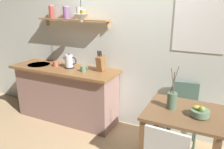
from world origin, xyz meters
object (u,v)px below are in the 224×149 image
Objects in this scene: dining_table at (183,122)px; dining_chair_far at (183,112)px; coffee_mug_by_sink at (56,64)px; pendant_lamp at (81,18)px; twig_vase at (172,100)px; knife_block at (101,63)px; electric_kettle at (69,61)px; coffee_mug_spare at (84,69)px; fruit_bowl at (200,112)px.

dining_chair_far reaches higher than dining_table.
pendant_lamp reaches higher than coffee_mug_by_sink.
knife_block is (-1.20, 0.50, 0.19)m from twig_vase.
coffee_mug_spare is at bearing -13.61° from electric_kettle.
dining_table is at bearing -20.97° from knife_block.
twig_vase is 1.31m from knife_block.
dining_table is at bearing -82.78° from dining_chair_far.
twig_vase reaches higher than coffee_mug_spare.
pendant_lamp is (-0.23, -0.15, 0.67)m from knife_block.
coffee_mug_by_sink is at bearing 168.46° from dining_table.
coffee_mug_spare is (-1.75, 0.44, 0.15)m from fruit_bowl.
dining_chair_far is 3.61× the size of electric_kettle.
electric_kettle is 0.55m from knife_block.
pendant_lamp is at bearing -14.94° from electric_kettle.
dining_table is at bearing -13.51° from coffee_mug_spare.
coffee_mug_spare is (-0.23, -0.14, -0.09)m from knife_block.
twig_vase is at bearing -22.76° from knife_block.
pendant_lamp is at bearing 165.96° from twig_vase.
pendant_lamp is (-1.74, 0.43, 0.91)m from fruit_bowl.
knife_block reaches higher than dining_chair_far.
electric_kettle is at bearing 166.02° from fruit_bowl.
fruit_bowl is 0.81× the size of electric_kettle.
coffee_mug_spare is (-1.51, -0.16, 0.48)m from dining_chair_far.
pendant_lamp is (0.59, -0.07, 0.76)m from coffee_mug_by_sink.
knife_block reaches higher than coffee_mug_spare.
knife_block reaches higher than electric_kettle.
dining_table is 2.23m from coffee_mug_by_sink.
dining_table is 2.02× the size of pendant_lamp.
twig_vase reaches higher than electric_kettle.
dining_table is 0.96× the size of dining_chair_far.
coffee_mug_spare is 0.30× the size of pendant_lamp.
electric_kettle is 0.27m from coffee_mug_by_sink.
twig_vase is 4.10× the size of coffee_mug_by_sink.
dining_chair_far is 2.71× the size of knife_block.
coffee_mug_by_sink reaches higher than fruit_bowl.
electric_kettle is at bearing 166.39° from coffee_mug_spare.
dining_table is 0.28m from twig_vase.
pendant_lamp is (0.00, -0.01, 0.76)m from coffee_mug_spare.
knife_block is at bearing 159.25° from fruit_bowl.
coffee_mug_by_sink is 0.97× the size of coffee_mug_spare.
coffee_mug_spare is (0.32, -0.08, -0.06)m from electric_kettle.
fruit_bowl is 1.64m from knife_block.
fruit_bowl is 0.47× the size of pendant_lamp.
knife_block reaches higher than fruit_bowl.
knife_block is (-1.35, 0.52, 0.43)m from dining_table.
twig_vase is 3.99× the size of coffee_mug_spare.
dining_table is 0.56m from dining_chair_far.
fruit_bowl reaches higher than dining_table.
coffee_mug_by_sink is (-0.27, -0.01, -0.06)m from electric_kettle.
coffee_mug_by_sink is (-2.01, 0.43, 0.10)m from twig_vase.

